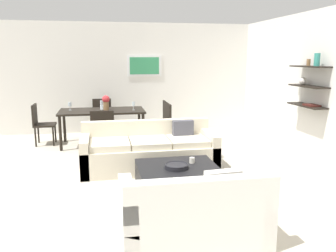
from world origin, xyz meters
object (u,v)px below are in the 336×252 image
(coffee_table, at_px, (178,180))
(dining_chair_right_far, at_px, (160,118))
(sofa_beige, at_px, (149,152))
(dining_chair_left_far, at_px, (41,122))
(wine_glass_foot, at_px, (102,107))
(wine_glass_head, at_px, (102,102))
(loveseat_white, at_px, (193,213))
(dining_table, at_px, (102,113))
(candle_jar, at_px, (192,160))
(wine_glass_left_far, at_px, (70,105))
(wine_glass_right_near, at_px, (134,104))
(decorative_bowl, at_px, (176,166))
(dining_chair_right_near, at_px, (164,121))
(dining_chair_head, at_px, (102,115))
(centerpiece_vase, at_px, (106,102))
(dining_chair_foot, at_px, (103,129))

(coffee_table, height_order, dining_chair_right_far, dining_chair_right_far)
(sofa_beige, bearing_deg, coffee_table, -78.42)
(dining_chair_left_far, height_order, wine_glass_foot, wine_glass_foot)
(dining_chair_left_far, relative_size, wine_glass_head, 5.54)
(loveseat_white, relative_size, dining_table, 0.81)
(loveseat_white, relative_size, coffee_table, 1.32)
(sofa_beige, distance_m, wine_glass_foot, 1.75)
(candle_jar, relative_size, wine_glass_foot, 0.48)
(wine_glass_foot, bearing_deg, wine_glass_left_far, 142.08)
(coffee_table, height_order, wine_glass_right_near, wine_glass_right_near)
(decorative_bowl, xyz_separation_m, candle_jar, (0.27, 0.20, 0.01))
(coffee_table, height_order, decorative_bowl, decorative_bowl)
(wine_glass_right_near, bearing_deg, dining_chair_left_far, 170.64)
(dining_chair_right_near, height_order, wine_glass_foot, wine_glass_foot)
(coffee_table, height_order, dining_chair_head, dining_chair_head)
(dining_chair_left_far, distance_m, wine_glass_left_far, 0.74)
(coffee_table, height_order, dining_chair_right_near, dining_chair_right_near)
(sofa_beige, height_order, centerpiece_vase, centerpiece_vase)
(sofa_beige, xyz_separation_m, dining_chair_foot, (-0.77, 1.00, 0.21))
(decorative_bowl, xyz_separation_m, wine_glass_right_near, (-0.30, 3.00, 0.46))
(decorative_bowl, distance_m, wine_glass_foot, 2.91)
(candle_jar, relative_size, centerpiece_vase, 0.26)
(sofa_beige, distance_m, centerpiece_vase, 2.08)
(wine_glass_right_near, distance_m, centerpiece_vase, 0.59)
(dining_table, height_order, dining_chair_foot, dining_chair_foot)
(candle_jar, height_order, dining_table, dining_table)
(coffee_table, bearing_deg, loveseat_white, -95.48)
(candle_jar, distance_m, wine_glass_right_near, 2.90)
(dining_chair_left_far, bearing_deg, wine_glass_foot, -25.28)
(sofa_beige, relative_size, wine_glass_right_near, 12.57)
(candle_jar, distance_m, wine_glass_head, 3.57)
(dining_table, relative_size, dining_chair_head, 2.04)
(wine_glass_foot, bearing_deg, wine_glass_right_near, 23.48)
(candle_jar, bearing_deg, wine_glass_right_near, 101.57)
(wine_glass_left_far, xyz_separation_m, wine_glass_right_near, (1.34, -0.23, 0.01))
(wine_glass_left_far, bearing_deg, dining_chair_right_near, -9.36)
(decorative_bowl, height_order, wine_glass_head, wine_glass_head)
(wine_glass_head, bearing_deg, wine_glass_left_far, -156.52)
(coffee_table, xyz_separation_m, candle_jar, (0.23, 0.14, 0.23))
(sofa_beige, relative_size, wine_glass_foot, 13.03)
(candle_jar, xyz_separation_m, dining_chair_head, (-1.24, 3.79, 0.08))
(wine_glass_head, bearing_deg, dining_chair_right_far, -8.56)
(coffee_table, xyz_separation_m, wine_glass_left_far, (-1.68, 3.18, 0.68))
(dining_chair_head, bearing_deg, loveseat_white, -80.26)
(loveseat_white, xyz_separation_m, centerpiece_vase, (-0.80, 4.31, 0.64))
(loveseat_white, bearing_deg, dining_chair_head, 99.74)
(centerpiece_vase, bearing_deg, decorative_bowl, -74.15)
(loveseat_white, xyz_separation_m, wine_glass_foot, (-0.89, 3.92, 0.57))
(wine_glass_right_near, xyz_separation_m, wine_glass_head, (-0.67, 0.52, -0.01))
(loveseat_white, relative_size, dining_chair_right_near, 1.66)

